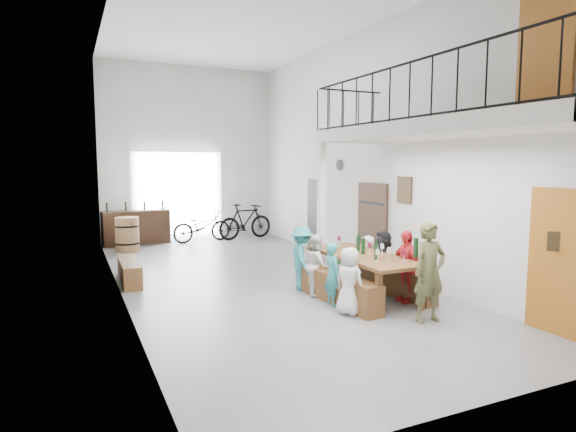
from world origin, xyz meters
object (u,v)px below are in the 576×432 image
side_bench (129,272)px  serving_counter (136,227)px  bench_inner (336,288)px  bicycle_near (202,226)px  oak_barrel (127,234)px  tasting_table (363,259)px  host_standing (429,272)px

side_bench → serving_counter: (0.75, 4.85, 0.29)m
bench_inner → serving_counter: size_ratio=1.15×
bicycle_near → bench_inner: bearing=175.4°
oak_barrel → side_bench: bearing=-95.7°
side_bench → oak_barrel: oak_barrel is taller
tasting_table → side_bench: size_ratio=1.56×
tasting_table → bicycle_near: size_ratio=1.35×
bench_inner → bicycle_near: (-0.49, 7.41, 0.23)m
side_bench → host_standing: size_ratio=1.04×
serving_counter → side_bench: bearing=-102.7°
oak_barrel → bicycle_near: size_ratio=0.51×
serving_counter → host_standing: 9.87m
host_standing → oak_barrel: bearing=114.7°
tasting_table → serving_counter: serving_counter is taller
bench_inner → side_bench: 4.35m
bicycle_near → serving_counter: bearing=69.2°
oak_barrel → bicycle_near: 2.42m
host_standing → bicycle_near: (-1.27, 8.92, -0.29)m
oak_barrel → host_standing: host_standing is taller
tasting_table → bicycle_near: bicycle_near is taller
tasting_table → side_bench: 4.79m
side_bench → oak_barrel: size_ratio=1.68×
serving_counter → host_standing: host_standing is taller
bench_inner → host_standing: 1.77m
bench_inner → host_standing: host_standing is taller
bicycle_near → oak_barrel: bearing=99.6°
tasting_table → serving_counter: size_ratio=1.30×
side_bench → oak_barrel: bearing=84.3°
side_bench → bicycle_near: bearing=58.9°
tasting_table → host_standing: bearing=-84.5°
host_standing → tasting_table: bearing=96.9°
tasting_table → bicycle_near: (-1.11, 7.34, -0.21)m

